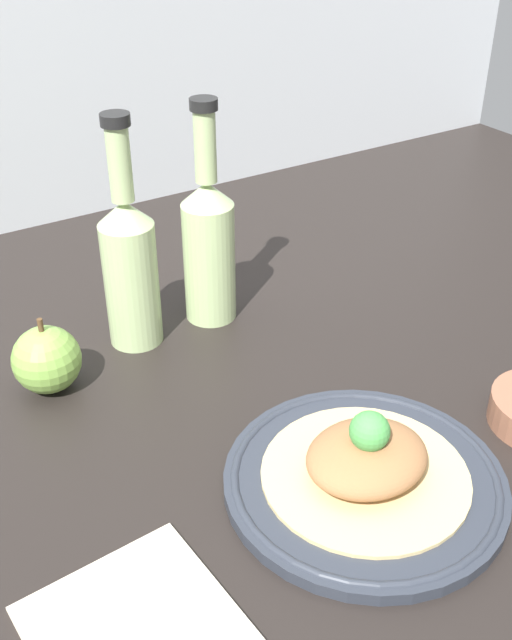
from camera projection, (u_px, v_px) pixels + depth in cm
name	position (u px, v px, depth cm)	size (l,w,h in cm)	color
ground_plane	(238.00, 411.00, 78.98)	(180.00, 110.00, 4.00)	black
plate	(364.00, 480.00, 66.51)	(25.19, 25.19, 1.45)	#2D333D
plated_food	(367.00, 459.00, 65.20)	(18.52, 18.52, 7.01)	#D6BC7F
cider_bottle_left	(130.00, 264.00, 81.93)	(6.09, 6.09, 26.46)	#B7D18E
cider_bottle_right	(209.00, 243.00, 86.38)	(6.09, 6.09, 26.46)	#B7D18E
apple	(47.00, 360.00, 77.33)	(7.17, 7.17, 8.55)	#84B74C
napkin	(134.00, 625.00, 54.49)	(15.02, 14.82, 0.80)	beige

